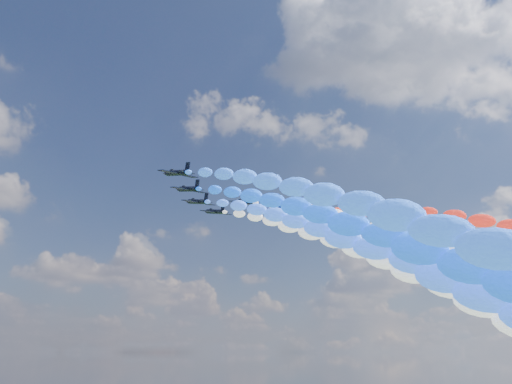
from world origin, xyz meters
TOP-DOWN VIEW (x-y plane):
  - jet_0 at (-28.67, -5.04)m, footprint 9.74×12.96m
  - trail_0 at (-28.67, -56.61)m, footprint 6.18×99.18m
  - jet_1 at (-19.68, 5.55)m, footprint 9.23×12.60m
  - trail_1 at (-19.68, -46.02)m, footprint 6.18×99.18m
  - jet_2 at (-11.17, 15.24)m, footprint 9.37×12.70m
  - trail_2 at (-11.17, -36.32)m, footprint 6.18×99.18m
  - jet_3 at (-0.52, 8.63)m, footprint 9.17×12.55m
  - trail_3 at (-0.52, -42.94)m, footprint 6.18×99.18m
  - jet_4 at (-1.02, 22.47)m, footprint 9.43×12.74m
  - trail_4 at (-1.02, -29.10)m, footprint 6.18×99.18m
  - jet_5 at (11.50, 12.87)m, footprint 9.14×12.53m
  - trail_5 at (11.50, -38.70)m, footprint 6.18×99.18m
  - jet_6 at (18.57, 4.68)m, footprint 9.85×13.04m
  - trail_6 at (18.57, -46.88)m, footprint 6.18×99.18m
  - jet_7 at (30.89, -7.64)m, footprint 9.52×12.81m

SIDE VIEW (x-z plane):
  - trail_0 at x=-28.67m, z-range 57.37..100.58m
  - trail_1 at x=-19.68m, z-range 57.37..100.58m
  - trail_2 at x=-11.17m, z-range 57.37..100.58m
  - trail_3 at x=-0.52m, z-range 57.37..100.58m
  - trail_4 at x=-1.02m, z-range 57.37..100.58m
  - trail_5 at x=11.50m, z-range 57.37..100.58m
  - trail_6 at x=18.57m, z-range 57.37..100.58m
  - jet_0 at x=-28.67m, z-range 95.98..101.11m
  - jet_1 at x=-19.68m, z-range 95.98..101.11m
  - jet_2 at x=-11.17m, z-range 95.98..101.11m
  - jet_3 at x=-0.52m, z-range 95.98..101.11m
  - jet_4 at x=-1.02m, z-range 95.98..101.11m
  - jet_5 at x=11.50m, z-range 95.98..101.11m
  - jet_6 at x=18.57m, z-range 95.98..101.11m
  - jet_7 at x=30.89m, z-range 95.98..101.11m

